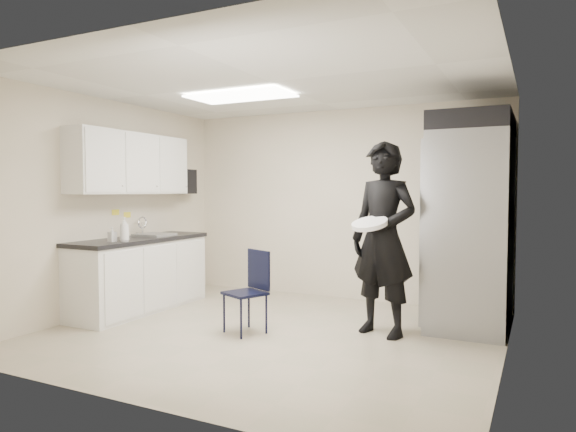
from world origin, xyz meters
The scene contains 21 objects.
floor centered at (0.00, 0.00, 0.00)m, with size 4.50×4.50×0.00m, color tan.
ceiling centered at (0.00, 0.00, 2.60)m, with size 4.50×4.50×0.00m, color silver.
back_wall centered at (0.00, 2.00, 1.30)m, with size 4.50×4.50×0.00m, color beige.
left_wall centered at (-2.25, 0.00, 1.30)m, with size 4.00×4.00×0.00m, color beige.
right_wall centered at (2.25, 0.00, 1.30)m, with size 4.00×4.00×0.00m, color beige.
ceiling_panel centered at (-0.60, 0.40, 2.57)m, with size 1.20×0.60×0.02m, color white.
lower_counter centered at (-1.95, 0.20, 0.43)m, with size 0.60×1.90×0.86m, color silver.
countertop centered at (-1.95, 0.20, 0.89)m, with size 0.64×1.95×0.05m, color black.
sink centered at (-1.93, 0.45, 0.87)m, with size 0.42×0.40×0.14m, color gray.
faucet centered at (-2.13, 0.45, 1.02)m, with size 0.02×0.02×0.24m, color silver.
upper_cabinets centered at (-2.08, 0.20, 1.83)m, with size 0.35×1.80×0.75m, color silver.
towel_dispenser centered at (-2.14, 1.35, 1.62)m, with size 0.22×0.30×0.35m, color black.
notice_sticker_left centered at (-2.24, 0.10, 1.22)m, with size 0.00×0.12×0.07m, color yellow.
notice_sticker_right centered at (-2.24, 0.30, 1.18)m, with size 0.00×0.12×0.07m, color yellow.
commercial_fridge centered at (1.83, 1.27, 1.05)m, with size 0.80×1.35×2.10m, color gray.
fridge_compressor centered at (1.83, 1.27, 2.20)m, with size 0.80×1.35×0.20m, color black.
folding_chair centered at (-0.24, -0.11, 0.42)m, with size 0.37×0.37×0.84m, color black.
man_tuxedo centered at (1.06, 0.47, 1.00)m, with size 0.73×0.49×1.99m, color black.
bucket_lid centered at (0.99, 0.23, 1.16)m, with size 0.36×0.36×0.04m, color white.
soap_bottle_a centered at (-1.72, -0.29, 1.05)m, with size 0.11×0.11×0.28m, color white.
soap_bottle_b centered at (-1.84, -0.36, 0.99)m, with size 0.08×0.08×0.17m, color #A7A5B1.
Camera 1 is at (2.51, -4.66, 1.49)m, focal length 32.00 mm.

